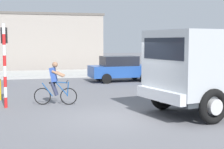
{
  "coord_description": "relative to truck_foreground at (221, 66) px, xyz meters",
  "views": [
    {
      "loc": [
        -2.94,
        -10.59,
        2.54
      ],
      "look_at": [
        0.46,
        2.5,
        1.2
      ],
      "focal_mm": 54.29,
      "sensor_mm": 36.0,
      "label": 1
    }
  ],
  "objects": [
    {
      "name": "sidewalk_far",
      "position": [
        -3.86,
        15.06,
        -1.59
      ],
      "size": [
        80.0,
        5.0,
        0.16
      ],
      "primitive_type": "cube",
      "color": "#ADADA8",
      "rests_on": "ground"
    },
    {
      "name": "truck_foreground",
      "position": [
        0.0,
        0.0,
        0.0
      ],
      "size": [
        5.83,
        3.71,
        2.9
      ],
      "color": "#B2B7BC",
      "rests_on": "ground"
    },
    {
      "name": "bollard_far",
      "position": [
        -7.87,
        4.54,
        -1.22
      ],
      "size": [
        0.14,
        0.14,
        0.9
      ],
      "primitive_type": "cylinder",
      "color": "gold",
      "rests_on": "ground"
    },
    {
      "name": "ground_plane",
      "position": [
        -3.86,
        -0.08,
        -1.67
      ],
      "size": [
        120.0,
        120.0,
        0.0
      ],
      "primitive_type": "plane",
      "color": "slate"
    },
    {
      "name": "building_mid_block",
      "position": [
        -5.39,
        21.25,
        0.82
      ],
      "size": [
        11.08,
        5.13,
        4.98
      ],
      "color": "#9E9389",
      "rests_on": "ground"
    },
    {
      "name": "car_far_side",
      "position": [
        -0.92,
        9.8,
        -0.85
      ],
      "size": [
        4.1,
        2.06,
        1.6
      ],
      "color": "#234C9E",
      "rests_on": "ground"
    },
    {
      "name": "cyclist",
      "position": [
        -5.64,
        2.83,
        -0.8
      ],
      "size": [
        1.68,
        0.61,
        1.72
      ],
      "color": "black",
      "rests_on": "ground"
    },
    {
      "name": "car_red_near",
      "position": [
        2.31,
        8.43,
        -0.85
      ],
      "size": [
        4.27,
        2.51,
        1.6
      ],
      "color": "#234C9E",
      "rests_on": "ground"
    },
    {
      "name": "traffic_light_pole",
      "position": [
        -7.52,
        2.77,
        0.4
      ],
      "size": [
        0.24,
        0.43,
        3.2
      ],
      "color": "red",
      "rests_on": "ground"
    }
  ]
}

